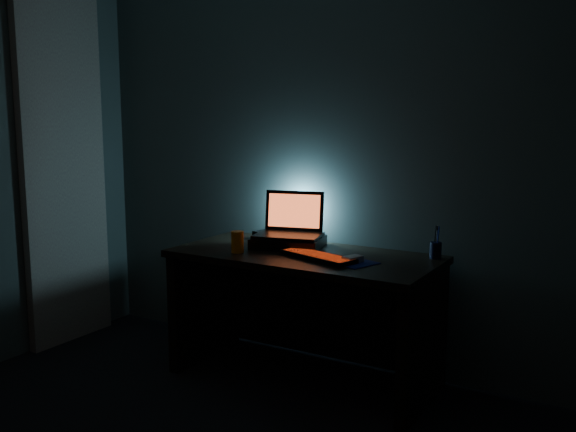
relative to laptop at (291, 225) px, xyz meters
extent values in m
cube|color=#434C47|center=(0.18, 0.23, 0.38)|extent=(3.50, 0.00, 2.50)
cube|color=black|center=(0.18, -0.15, -0.14)|extent=(1.50, 0.70, 0.04)
cube|color=black|center=(-0.53, -0.15, -0.52)|extent=(0.06, 0.64, 0.71)
cube|color=black|center=(0.89, -0.15, -0.52)|extent=(0.06, 0.64, 0.71)
cube|color=black|center=(0.18, 0.18, -0.52)|extent=(1.38, 0.02, 0.65)
cube|color=#BAB695|center=(-1.53, -0.35, 0.28)|extent=(0.06, 0.65, 2.30)
cube|color=black|center=(0.01, -0.05, -0.09)|extent=(0.46, 0.39, 0.06)
cube|color=black|center=(0.01, -0.05, -0.05)|extent=(0.43, 0.34, 0.02)
cube|color=black|center=(-0.02, 0.08, 0.08)|extent=(0.36, 0.13, 0.24)
cube|color=#E64718|center=(-0.02, 0.07, 0.08)|extent=(0.32, 0.11, 0.20)
cube|color=black|center=(0.31, -0.24, -0.11)|extent=(0.48, 0.28, 0.03)
cube|color=red|center=(0.31, -0.24, -0.09)|extent=(0.45, 0.25, 0.00)
cube|color=navy|center=(0.51, -0.23, -0.12)|extent=(0.27, 0.26, 0.00)
cube|color=gray|center=(0.51, -0.23, -0.10)|extent=(0.10, 0.12, 0.03)
cylinder|color=black|center=(0.86, 0.09, -0.07)|extent=(0.07, 0.07, 0.09)
cylinder|color=orange|center=(-0.16, -0.33, -0.06)|extent=(0.09, 0.09, 0.12)
cube|color=black|center=(-0.22, 0.08, -0.09)|extent=(0.18, 0.17, 0.05)
sphere|color=#FF0C07|center=(-0.24, 0.02, -0.09)|extent=(0.01, 0.01, 0.01)
camera|label=1|loc=(1.90, -3.24, 0.66)|focal=40.00mm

